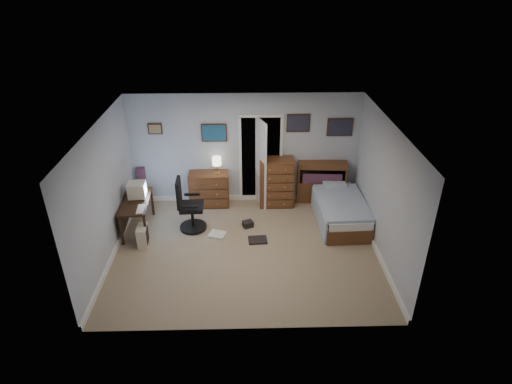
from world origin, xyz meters
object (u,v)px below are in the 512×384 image
office_chair (189,210)px  tall_dresser (277,182)px  low_dresser (209,189)px  bed (340,210)px  computer_desk (132,208)px

office_chair → tall_dresser: (1.85, 0.97, 0.12)m
tall_dresser → low_dresser: bearing=177.0°
office_chair → low_dresser: office_chair is taller
tall_dresser → bed: tall_dresser is taller
computer_desk → tall_dresser: (2.98, 0.96, 0.04)m
computer_desk → low_dresser: bearing=30.0°
bed → computer_desk: bearing=-179.4°
computer_desk → tall_dresser: bearing=14.0°
office_chair → tall_dresser: 2.09m
low_dresser → bed: bearing=-17.3°
office_chair → bed: office_chair is taller
computer_desk → office_chair: size_ratio=1.05×
low_dresser → tall_dresser: (1.51, -0.02, 0.16)m
low_dresser → bed: (2.79, -0.78, -0.11)m
low_dresser → tall_dresser: tall_dresser is taller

